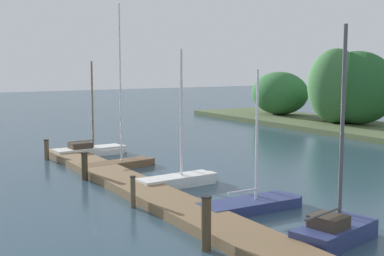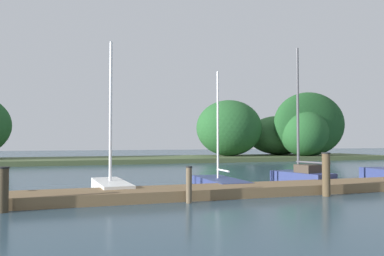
{
  "view_description": "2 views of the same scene",
  "coord_description": "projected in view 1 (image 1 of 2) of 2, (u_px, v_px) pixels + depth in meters",
  "views": [
    {
      "loc": [
        17.45,
        3.95,
        5.19
      ],
      "look_at": [
        0.22,
        14.12,
        2.73
      ],
      "focal_mm": 49.95,
      "sensor_mm": 36.0,
      "label": 1
    },
    {
      "loc": [
        -3.32,
        0.22,
        1.96
      ],
      "look_at": [
        1.28,
        14.58,
        2.47
      ],
      "focal_mm": 35.35,
      "sensor_mm": 36.0,
      "label": 2
    }
  ],
  "objects": [
    {
      "name": "sailboat_0",
      "position": [
        90.0,
        150.0,
        30.02
      ],
      "size": [
        1.37,
        4.2,
        5.27
      ],
      "rotation": [
        0.0,
        0.0,
        1.62
      ],
      "color": "white",
      "rests_on": "ground"
    },
    {
      "name": "mooring_piling_3",
      "position": [
        206.0,
        223.0,
        14.76
      ],
      "size": [
        0.32,
        0.32,
        1.54
      ],
      "color": "#4C3D28",
      "rests_on": "ground"
    },
    {
      "name": "mooring_piling_1",
      "position": [
        85.0,
        166.0,
        23.72
      ],
      "size": [
        0.32,
        0.32,
        1.25
      ],
      "color": "#3D3323",
      "rests_on": "ground"
    },
    {
      "name": "dock_pier",
      "position": [
        158.0,
        197.0,
        19.98
      ],
      "size": [
        24.72,
        1.8,
        0.35
      ],
      "color": "brown",
      "rests_on": "ground"
    },
    {
      "name": "sailboat_2",
      "position": [
        180.0,
        178.0,
        22.58
      ],
      "size": [
        1.28,
        3.74,
        5.76
      ],
      "rotation": [
        0.0,
        0.0,
        1.64
      ],
      "color": "white",
      "rests_on": "ground"
    },
    {
      "name": "mooring_piling_0",
      "position": [
        47.0,
        149.0,
        28.66
      ],
      "size": [
        0.29,
        0.29,
        1.1
      ],
      "color": "brown",
      "rests_on": "ground"
    },
    {
      "name": "mooring_piling_2",
      "position": [
        133.0,
        192.0,
        19.16
      ],
      "size": [
        0.21,
        0.21,
        1.16
      ],
      "color": "brown",
      "rests_on": "ground"
    },
    {
      "name": "sailboat_1",
      "position": [
        120.0,
        162.0,
        26.41
      ],
      "size": [
        1.57,
        3.97,
        8.01
      ],
      "rotation": [
        0.0,
        0.0,
        1.72
      ],
      "color": "brown",
      "rests_on": "ground"
    },
    {
      "name": "sailboat_3",
      "position": [
        253.0,
        203.0,
        18.92
      ],
      "size": [
        1.34,
        3.98,
        4.96
      ],
      "rotation": [
        0.0,
        0.0,
        1.57
      ],
      "color": "navy",
      "rests_on": "ground"
    },
    {
      "name": "sailboat_4",
      "position": [
        336.0,
        228.0,
        15.46
      ],
      "size": [
        1.88,
        3.21,
        6.27
      ],
      "rotation": [
        0.0,
        0.0,
        1.81
      ],
      "color": "navy",
      "rests_on": "ground"
    }
  ]
}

